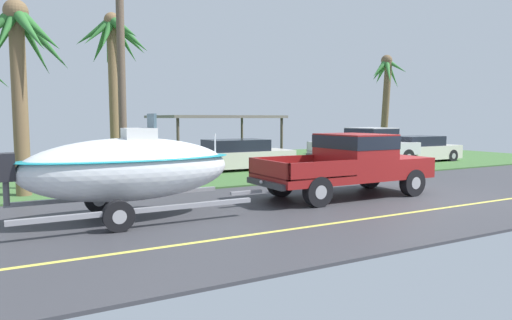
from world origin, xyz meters
The scene contains 11 objects.
ground centered at (0.00, 8.38, -0.01)m, with size 36.00×22.00×0.11m.
pickup_truck_towing centered at (-1.52, 0.83, 1.03)m, with size 5.52×2.12×1.84m.
boat_on_trailer centered at (-8.15, 0.83, 1.16)m, with size 6.12×2.38×2.41m.
parked_pickup_background centered at (5.14, 7.25, 1.03)m, with size 5.65×2.14×1.85m.
parked_sedan_near centered at (-1.50, 8.32, 0.67)m, with size 4.68×1.88×1.38m.
parked_sedan_far centered at (8.52, 7.28, 0.67)m, with size 4.55×1.90×1.38m.
carport_awning centered at (-0.48, 13.30, 2.34)m, with size 6.25×5.06×2.45m.
palm_tree_near_left centered at (10.20, 11.47, 4.39)m, with size 2.61×3.11×6.17m.
palm_tree_mid centered at (-10.10, 5.41, 4.17)m, with size 3.13×3.45×5.68m.
palm_tree_far_left centered at (-6.71, 8.59, 4.86)m, with size 2.84×3.38×6.28m.
utility_pole centered at (-7.32, 4.86, 3.65)m, with size 0.24×1.80×7.01m.
Camera 1 is at (-10.70, -9.68, 2.30)m, focal length 32.41 mm.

